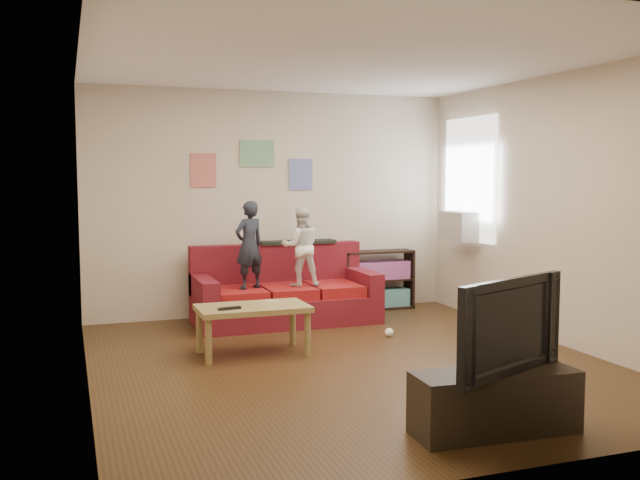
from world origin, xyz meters
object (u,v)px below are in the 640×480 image
object	(u,v)px
bookshelf	(377,283)
tv_stand	(495,402)
sofa	(284,295)
coffee_table	(253,313)
child_a	(249,245)
child_b	(301,246)
file_box	(346,311)
television	(497,324)

from	to	relation	value
bookshelf	tv_stand	xyz separation A→B (m)	(-1.06, -4.24, -0.12)
sofa	coffee_table	size ratio (longest dim) A/B	1.99
child_a	tv_stand	world-z (taller)	child_a
child_a	bookshelf	size ratio (longest dim) A/B	1.05
child_b	coffee_table	size ratio (longest dim) A/B	0.87
child_b	tv_stand	bearing A→B (deg)	98.07
child_b	bookshelf	size ratio (longest dim) A/B	0.97
bookshelf	tv_stand	bearing A→B (deg)	-103.97
sofa	coffee_table	xyz separation A→B (m)	(-0.71, -1.35, 0.10)
sofa	child_a	xyz separation A→B (m)	(-0.45, -0.17, 0.62)
child_b	file_box	world-z (taller)	child_b
tv_stand	sofa	bearing A→B (deg)	96.90
child_b	television	size ratio (longest dim) A/B	0.83
child_a	child_b	world-z (taller)	child_a
child_a	television	world-z (taller)	child_a
file_box	tv_stand	size ratio (longest dim) A/B	0.37
bookshelf	child_a	bearing A→B (deg)	-163.88
bookshelf	television	bearing A→B (deg)	-103.97
coffee_table	file_box	distance (m)	1.72
sofa	child_a	distance (m)	0.78
child_a	file_box	distance (m)	1.35
child_b	file_box	size ratio (longest dim) A/B	2.22
tv_stand	bookshelf	bearing A→B (deg)	78.88
coffee_table	bookshelf	bearing A→B (deg)	39.63
sofa	television	bearing A→B (deg)	-85.95
file_box	bookshelf	bearing A→B (deg)	44.15
bookshelf	file_box	xyz separation A→B (m)	(-0.69, -0.67, -0.19)
file_box	television	world-z (taller)	television
sofa	tv_stand	distance (m)	3.91
child_a	file_box	xyz separation A→B (m)	(1.09, -0.15, -0.78)
child_a	coffee_table	bearing A→B (deg)	56.01
child_b	child_a	bearing A→B (deg)	6.10
sofa	tv_stand	bearing A→B (deg)	-85.95
tv_stand	file_box	bearing A→B (deg)	87.01
tv_stand	child_b	bearing A→B (deg)	94.82
file_box	sofa	bearing A→B (deg)	153.09
sofa	television	size ratio (longest dim) A/B	1.90
sofa	bookshelf	distance (m)	1.38
child_a	bookshelf	distance (m)	1.95
child_b	bookshelf	world-z (taller)	child_b
sofa	bookshelf	xyz separation A→B (m)	(1.33, 0.35, 0.03)
tv_stand	television	xyz separation A→B (m)	(0.00, 0.00, 0.52)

